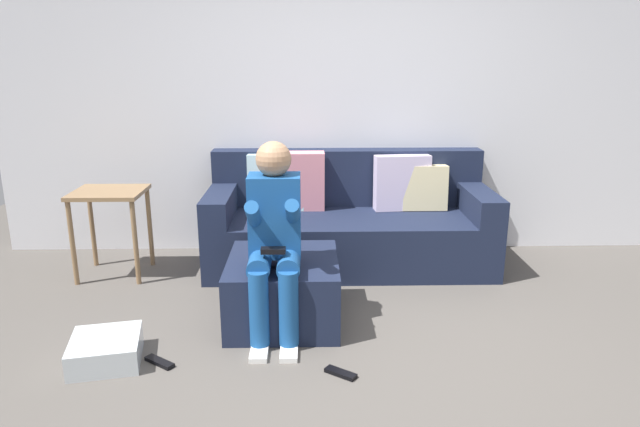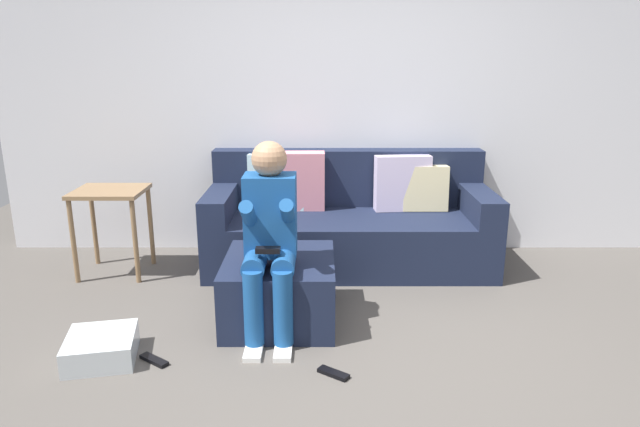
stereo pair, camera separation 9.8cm
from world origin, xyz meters
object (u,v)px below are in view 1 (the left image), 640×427
Objects in this scene: remote_near_ottoman at (341,373)px; remote_under_side_table at (85,352)px; couch_sectional at (348,222)px; remote_by_storage_bin at (160,362)px; storage_bin at (106,350)px; person_seated at (274,233)px; side_table at (110,206)px; ottoman at (283,289)px.

remote_near_ottoman is 0.90× the size of remote_under_side_table.
couch_sectional is 11.50× the size of remote_by_storage_bin.
remote_under_side_table is at bearing 150.37° from storage_bin.
person_seated is 6.02× the size of remote_by_storage_bin.
couch_sectional is 1.84m from side_table.
side_table is at bearing 105.60° from storage_bin.
ottoman is 0.77m from remote_near_ottoman.
person_seated is at bearing 161.75° from remote_near_ottoman.
couch_sectional is at bearing 7.10° from side_table.
ottoman reaches higher than remote_by_storage_bin.
remote_by_storage_bin is (-0.66, -0.54, -0.19)m from ottoman.
storage_bin is 0.31m from remote_by_storage_bin.
person_seated is 1.63m from side_table.
remote_under_side_table is at bearing -158.14° from remote_by_storage_bin.
storage_bin is 1.97× the size of remote_by_storage_bin.
remote_near_ottoman and remote_by_storage_bin have the same top height.
side_table is at bearing -172.90° from couch_sectional.
couch_sectional reaches higher than storage_bin.
ottoman is at bearing 151.27° from remote_near_ottoman.
ottoman is at bearing -31.35° from side_table.
remote_under_side_table is (0.22, -1.23, -0.53)m from side_table.
person_seated reaches higher than storage_bin.
side_table is 3.76× the size of remote_near_ottoman.
ottoman is 1.96× the size of storage_bin.
remote_under_side_table is at bearing -167.12° from person_seated.
person_seated is at bearing -37.40° from side_table.
storage_bin is (-1.45, -1.54, -0.27)m from couch_sectional.
couch_sectional reaches higher than ottoman.
side_table is 3.40× the size of remote_under_side_table.
side_table reaches higher than remote_near_ottoman.
person_seated is (-0.52, -1.21, 0.30)m from couch_sectional.
storage_bin reaches higher than remote_by_storage_bin.
storage_bin is 2.15× the size of remote_near_ottoman.
couch_sectional is 1.75m from remote_near_ottoman.
remote_under_side_table is (-1.60, -1.46, -0.33)m from couch_sectional.
remote_under_side_table is at bearing -137.62° from couch_sectional.
ottoman reaches higher than remote_under_side_table.
person_seated is at bearing -113.39° from couch_sectional.
remote_near_ottoman is 1.46m from remote_under_side_table.
person_seated is 1.27m from remote_under_side_table.
ottoman is 1.12× the size of side_table.
person_seated reaches higher than couch_sectional.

